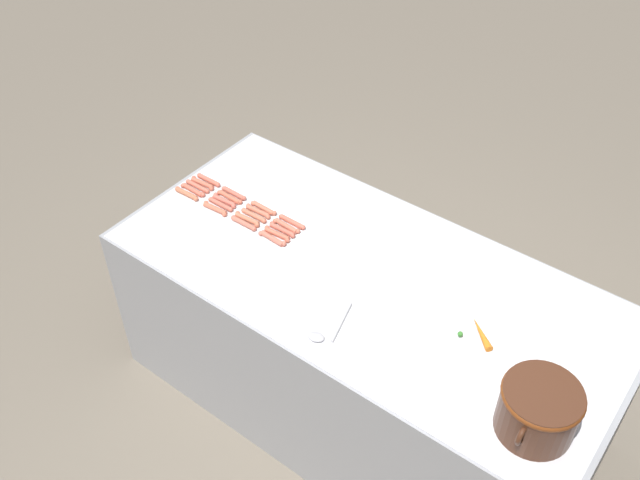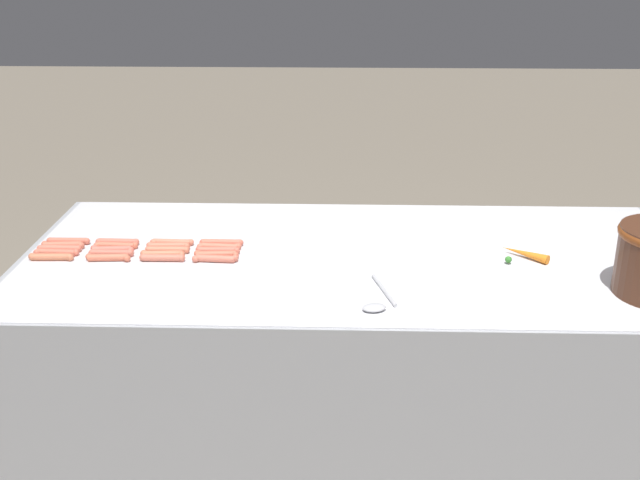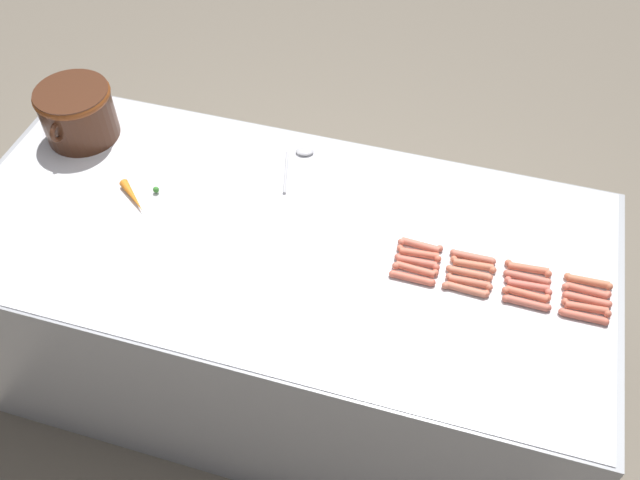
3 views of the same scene
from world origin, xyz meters
name	(u,v)px [view 1 (image 1 of 3)]	position (x,y,z in m)	size (l,w,h in m)	color
ground_plane	(360,398)	(0.00, 0.00, 0.00)	(20.00, 20.00, 0.00)	#756B5B
griddle_counter	(364,342)	(0.00, 0.00, 0.46)	(1.08, 2.30, 0.91)	#9EA0A5
hot_dog_0	(209,180)	(-0.07, -1.02, 0.93)	(0.03, 0.15, 0.02)	#D76650
hot_dog_1	(234,193)	(-0.06, -0.85, 0.93)	(0.03, 0.15, 0.02)	#CB6652
hot_dog_2	(264,208)	(-0.06, -0.65, 0.93)	(0.03, 0.15, 0.02)	#D07156
hot_dog_3	(292,222)	(-0.07, -0.48, 0.93)	(0.03, 0.15, 0.02)	#D8654F
hot_dog_4	(202,183)	(-0.03, -1.03, 0.93)	(0.03, 0.15, 0.02)	#CF6950
hot_dog_5	(230,197)	(-0.03, -0.84, 0.93)	(0.03, 0.15, 0.02)	#D4694E
hot_dog_6	(258,211)	(-0.03, -0.66, 0.93)	(0.03, 0.15, 0.02)	#D16E53
hot_dog_7	(286,226)	(-0.03, -0.48, 0.93)	(0.03, 0.15, 0.02)	#D36C53
hot_dog_8	(198,186)	(0.01, -1.03, 0.93)	(0.02, 0.15, 0.02)	#D86B55
hot_dog_9	(224,201)	(0.01, -0.84, 0.93)	(0.03, 0.15, 0.02)	#D56756
hot_dog_10	(254,215)	(0.01, -0.65, 0.93)	(0.03, 0.15, 0.02)	#CE7155
hot_dog_11	(282,230)	(0.01, -0.48, 0.93)	(0.03, 0.15, 0.02)	#CC6450
hot_dog_12	(193,190)	(0.04, -1.03, 0.93)	(0.03, 0.15, 0.02)	#D66952
hot_dog_13	(221,204)	(0.04, -0.84, 0.93)	(0.02, 0.15, 0.02)	#CA6753
hot_dog_14	(247,219)	(0.05, -0.66, 0.93)	(0.03, 0.15, 0.02)	#D27152
hot_dog_15	(277,234)	(0.04, -0.48, 0.93)	(0.03, 0.15, 0.02)	#D5674D
hot_dog_16	(187,194)	(0.08, -1.03, 0.93)	(0.03, 0.15, 0.02)	#CE714F
hot_dog_17	(215,209)	(0.08, -0.84, 0.93)	(0.03, 0.15, 0.02)	#D56A4E
hot_dog_18	(244,223)	(0.08, -0.66, 0.93)	(0.03, 0.15, 0.02)	#C96B55
hot_dog_19	(272,238)	(0.08, -0.48, 0.93)	(0.03, 0.15, 0.02)	#CF6C56
bean_pot	(539,408)	(0.28, 0.91, 1.03)	(0.36, 0.29, 0.21)	#472616
serving_spoon	(325,332)	(0.38, 0.05, 0.92)	(0.27, 0.11, 0.02)	#B7B7BC
carrot	(480,333)	(0.02, 0.55, 0.93)	(0.13, 0.15, 0.03)	orange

